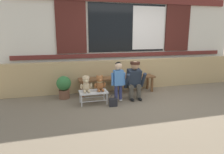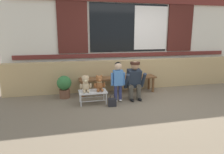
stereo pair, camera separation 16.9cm
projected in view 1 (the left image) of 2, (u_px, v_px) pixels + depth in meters
ground_plane at (153, 104)px, 4.74m from camera, size 60.00×60.00×0.00m
brick_low_wall at (132, 74)px, 5.99m from camera, size 7.08×0.25×0.85m
shop_facade at (127, 24)px, 6.18m from camera, size 7.23×0.26×3.72m
wooden_bench_long at (117, 80)px, 5.52m from camera, size 2.10×0.40×0.44m
small_display_bench at (93, 92)px, 4.69m from camera, size 0.64×0.36×0.30m
teddy_bear_with_hat at (86, 84)px, 4.61m from camera, size 0.28×0.27×0.36m
teddy_bear_plain at (100, 84)px, 4.69m from camera, size 0.28×0.26×0.36m
child_standing at (118, 77)px, 4.78m from camera, size 0.35×0.18×0.96m
adult_crouching at (134, 80)px, 5.00m from camera, size 0.50×0.49×0.95m
handbag_on_ground at (113, 102)px, 4.56m from camera, size 0.18×0.11×0.27m
potted_plant at (64, 86)px, 5.05m from camera, size 0.36×0.36×0.57m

